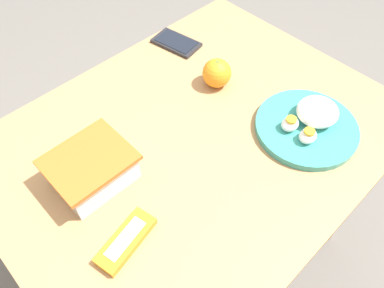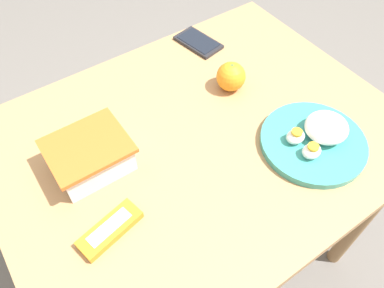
% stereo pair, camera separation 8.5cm
% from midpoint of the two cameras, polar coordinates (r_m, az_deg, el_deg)
% --- Properties ---
extents(ground_plane, '(10.00, 10.00, 0.00)m').
position_cam_midpoint_polar(ground_plane, '(1.54, -1.30, -16.16)').
color(ground_plane, '#66605B').
extents(table, '(0.97, 0.75, 0.73)m').
position_cam_midpoint_polar(table, '(0.98, -1.96, -2.26)').
color(table, '#AD7F51').
rests_on(table, ground_plane).
extents(food_container, '(0.17, 0.15, 0.08)m').
position_cam_midpoint_polar(food_container, '(0.84, -17.82, -4.02)').
color(food_container, white).
rests_on(food_container, table).
extents(orange_fruit, '(0.08, 0.08, 0.08)m').
position_cam_midpoint_polar(orange_fruit, '(1.00, 1.35, 10.62)').
color(orange_fruit, orange).
rests_on(orange_fruit, table).
extents(rice_plate, '(0.25, 0.25, 0.07)m').
position_cam_midpoint_polar(rice_plate, '(0.93, 14.96, 2.92)').
color(rice_plate, teal).
rests_on(rice_plate, table).
extents(candy_bar, '(0.14, 0.08, 0.02)m').
position_cam_midpoint_polar(candy_bar, '(0.77, -13.26, -14.36)').
color(candy_bar, orange).
rests_on(candy_bar, table).
extents(cell_phone, '(0.10, 0.15, 0.01)m').
position_cam_midpoint_polar(cell_phone, '(1.16, -4.59, 15.04)').
color(cell_phone, '#232328').
rests_on(cell_phone, table).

